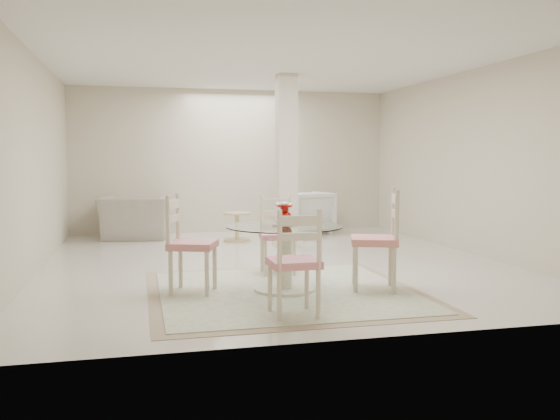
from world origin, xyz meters
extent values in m
plane|color=beige|center=(0.00, 0.00, 0.00)|extent=(7.00, 7.00, 0.00)
cube|color=beige|center=(0.00, 3.50, 1.35)|extent=(6.00, 0.02, 2.70)
cube|color=beige|center=(0.00, -3.50, 1.35)|extent=(6.00, 0.02, 2.70)
cube|color=beige|center=(-3.00, 0.00, 1.35)|extent=(0.02, 7.00, 2.70)
cube|color=beige|center=(3.00, 0.00, 1.35)|extent=(0.02, 7.00, 2.70)
cube|color=white|center=(0.00, 0.00, 2.70)|extent=(6.00, 7.00, 0.02)
cube|color=beige|center=(0.50, 1.30, 1.35)|extent=(0.30, 0.30, 2.70)
cube|color=tan|center=(-0.29, -1.78, 0.00)|extent=(2.81, 2.81, 0.01)
cube|color=beige|center=(-0.29, -1.78, 0.01)|extent=(2.57, 2.57, 0.01)
cylinder|color=beige|center=(-0.29, -1.78, 0.02)|extent=(0.64, 0.64, 0.05)
cylinder|color=beige|center=(-0.29, -1.78, 0.37)|extent=(0.16, 0.16, 0.66)
cylinder|color=beige|center=(-0.29, -1.78, 0.68)|extent=(0.26, 0.26, 0.03)
cylinder|color=white|center=(-0.29, -1.78, 0.70)|extent=(1.22, 1.22, 0.01)
ellipsoid|color=#AA0805|center=(-0.29, -1.78, 0.78)|extent=(0.16, 0.16, 0.15)
cylinder|color=#AA0805|center=(-0.29, -1.78, 0.88)|extent=(0.09, 0.09, 0.05)
cylinder|color=#AA0805|center=(-0.29, -1.78, 0.91)|extent=(0.14, 0.14, 0.02)
ellipsoid|color=white|center=(-0.29, -1.78, 0.93)|extent=(0.09, 0.09, 0.04)
ellipsoid|color=white|center=(-0.24, -1.76, 0.92)|extent=(0.09, 0.09, 0.04)
ellipsoid|color=white|center=(-0.34, -1.76, 0.92)|extent=(0.09, 0.09, 0.04)
cylinder|color=beige|center=(0.52, -1.68, 0.25)|extent=(0.05, 0.05, 0.50)
cylinder|color=beige|center=(0.40, -2.05, 0.25)|extent=(0.05, 0.05, 0.50)
cylinder|color=beige|center=(0.89, -1.81, 0.25)|extent=(0.05, 0.05, 0.50)
cylinder|color=beige|center=(0.77, -2.18, 0.25)|extent=(0.05, 0.05, 0.50)
cube|color=red|center=(0.64, -1.93, 0.54)|extent=(0.61, 0.61, 0.08)
cube|color=beige|center=(0.85, -2.00, 0.90)|extent=(0.19, 0.43, 0.59)
cylinder|color=beige|center=(-0.33, -1.00, 0.22)|extent=(0.04, 0.04, 0.44)
cylinder|color=beige|center=(0.01, -1.03, 0.22)|extent=(0.04, 0.04, 0.44)
cylinder|color=beige|center=(-0.30, -0.66, 0.22)|extent=(0.04, 0.04, 0.44)
cylinder|color=beige|center=(0.04, -0.69, 0.22)|extent=(0.04, 0.04, 0.44)
cube|color=red|center=(-0.14, -0.84, 0.47)|extent=(0.46, 0.46, 0.07)
cube|color=beige|center=(-0.13, -0.65, 0.80)|extent=(0.39, 0.08, 0.52)
cylinder|color=beige|center=(-1.12, -1.87, 0.24)|extent=(0.05, 0.05, 0.48)
cylinder|color=beige|center=(-0.99, -1.52, 0.24)|extent=(0.05, 0.05, 0.48)
cylinder|color=beige|center=(-1.47, -1.75, 0.24)|extent=(0.05, 0.05, 0.48)
cylinder|color=beige|center=(-1.35, -1.40, 0.24)|extent=(0.05, 0.05, 0.48)
cube|color=#B31318|center=(-1.23, -1.63, 0.51)|extent=(0.58, 0.58, 0.07)
cube|color=beige|center=(-1.43, -1.56, 0.86)|extent=(0.18, 0.41, 0.56)
cylinder|color=beige|center=(-0.27, -2.54, 0.22)|extent=(0.04, 0.04, 0.45)
cylinder|color=beige|center=(-0.62, -2.55, 0.22)|extent=(0.04, 0.04, 0.45)
cylinder|color=beige|center=(-0.27, -2.89, 0.22)|extent=(0.04, 0.04, 0.45)
cylinder|color=beige|center=(-0.62, -2.90, 0.22)|extent=(0.04, 0.04, 0.45)
cube|color=red|center=(-0.44, -2.72, 0.48)|extent=(0.43, 0.43, 0.07)
cube|color=beige|center=(-0.44, -2.92, 0.81)|extent=(0.39, 0.05, 0.52)
imported|color=gray|center=(-1.83, 2.85, 0.37)|extent=(1.27, 1.15, 0.74)
imported|color=white|center=(1.27, 2.89, 0.40)|extent=(1.02, 1.04, 0.79)
cylinder|color=tan|center=(-0.15, 2.15, 0.02)|extent=(0.45, 0.45, 0.04)
cylinder|color=tan|center=(-0.15, 2.15, 0.24)|extent=(0.07, 0.07, 0.43)
cylinder|color=tan|center=(-0.15, 2.15, 0.47)|extent=(0.47, 0.47, 0.03)
camera|label=1|loc=(-1.77, -7.74, 1.40)|focal=38.00mm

